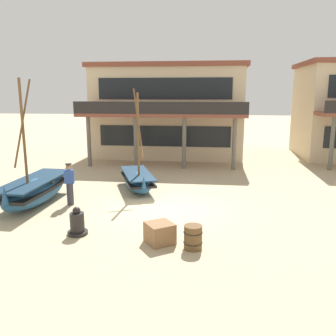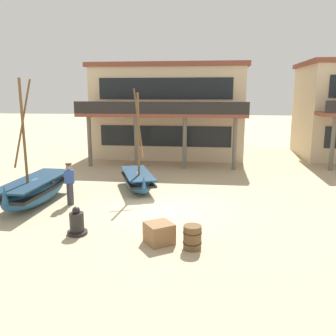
% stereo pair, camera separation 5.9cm
% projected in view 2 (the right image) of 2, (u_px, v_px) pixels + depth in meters
% --- Properties ---
extents(ground_plane, '(120.00, 120.00, 0.00)m').
position_uv_depth(ground_plane, '(165.00, 209.00, 13.78)').
color(ground_plane, tan).
extents(fishing_boat_near_left, '(1.50, 4.34, 4.93)m').
position_uv_depth(fishing_boat_near_left, '(35.00, 190.00, 14.31)').
color(fishing_boat_near_left, '#23517A').
rests_on(fishing_boat_near_left, ground).
extents(fishing_boat_centre_large, '(2.28, 3.59, 4.59)m').
position_uv_depth(fishing_boat_centre_large, '(138.00, 180.00, 16.41)').
color(fishing_boat_centre_large, '#23517A').
rests_on(fishing_boat_centre_large, ground).
extents(fisherman_by_hull, '(0.40, 0.29, 1.68)m').
position_uv_depth(fisherman_by_hull, '(70.00, 184.00, 14.12)').
color(fisherman_by_hull, '#33333D').
rests_on(fisherman_by_hull, ground).
extents(capstan_winch, '(0.64, 0.64, 0.91)m').
position_uv_depth(capstan_winch, '(77.00, 223.00, 11.23)').
color(capstan_winch, black).
rests_on(capstan_winch, ground).
extents(wooden_barrel, '(0.56, 0.56, 0.70)m').
position_uv_depth(wooden_barrel, '(192.00, 237.00, 10.17)').
color(wooden_barrel, brown).
rests_on(wooden_barrel, ground).
extents(cargo_crate, '(1.04, 1.04, 0.62)m').
position_uv_depth(cargo_crate, '(159.00, 233.00, 10.58)').
color(cargo_crate, olive).
rests_on(cargo_crate, ground).
extents(harbor_building_main, '(10.49, 9.62, 6.31)m').
position_uv_depth(harbor_building_main, '(171.00, 110.00, 26.00)').
color(harbor_building_main, beige).
rests_on(harbor_building_main, ground).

